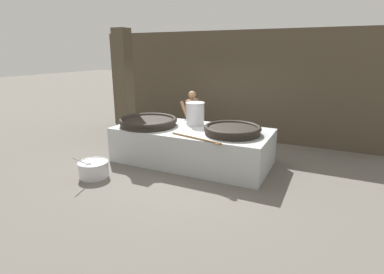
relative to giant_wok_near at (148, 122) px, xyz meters
name	(u,v)px	position (x,y,z in m)	size (l,w,h in m)	color
ground_plane	(192,162)	(1.13, 0.21, -0.97)	(60.00, 60.00, 0.00)	#666059
back_wall	(229,85)	(1.13, 2.91, 0.68)	(9.12, 0.24, 3.30)	#4C4233
support_pillar	(125,89)	(-1.26, 0.73, 0.68)	(0.40, 0.40, 3.30)	#4C4233
hearth_platform	(192,145)	(1.13, 0.21, -0.54)	(3.79, 1.77, 0.87)	#B2B7B7
giant_wok_near	(148,122)	(0.00, 0.00, 0.00)	(1.47, 1.47, 0.20)	black
giant_wok_far	(232,130)	(2.18, 0.16, 0.00)	(1.31, 1.31, 0.19)	black
stock_pot	(195,113)	(1.03, 0.61, 0.20)	(0.49, 0.49, 0.58)	silver
stirring_paddle	(198,139)	(1.65, -0.59, -0.09)	(1.31, 0.39, 0.04)	brown
cook	(192,117)	(0.53, 1.45, -0.10)	(0.40, 0.61, 1.61)	#8C6647
prep_bowl_vegetables	(93,168)	(-0.42, -1.58, -0.78)	(0.66, 0.86, 0.62)	silver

